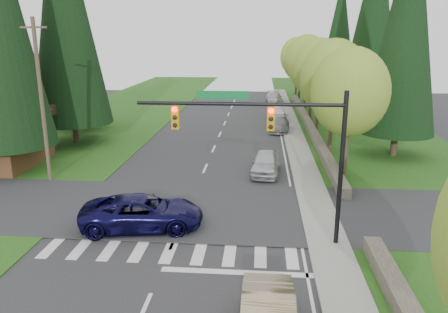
# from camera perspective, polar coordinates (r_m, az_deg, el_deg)

# --- Properties ---
(ground) EXTENTS (120.00, 120.00, 0.00)m
(ground) POSITION_cam_1_polar(r_m,az_deg,el_deg) (16.50, -9.60, -17.41)
(ground) COLOR #28282B
(ground) RESTS_ON ground
(grass_east) EXTENTS (14.00, 110.00, 0.06)m
(grass_east) POSITION_cam_1_polar(r_m,az_deg,el_deg) (35.75, 19.64, 0.16)
(grass_east) COLOR #264C14
(grass_east) RESTS_ON ground
(grass_west) EXTENTS (14.00, 110.00, 0.06)m
(grass_west) POSITION_cam_1_polar(r_m,az_deg,el_deg) (38.39, -21.21, 1.02)
(grass_west) COLOR #264C14
(grass_west) RESTS_ON ground
(cross_street) EXTENTS (120.00, 8.00, 0.10)m
(cross_street) POSITION_cam_1_polar(r_m,az_deg,el_deg) (23.46, -4.80, -6.90)
(cross_street) COLOR #28282B
(cross_street) RESTS_ON ground
(sidewalk_east) EXTENTS (1.80, 80.00, 0.13)m
(sidewalk_east) POSITION_cam_1_polar(r_m,az_deg,el_deg) (36.60, 9.61, 1.25)
(sidewalk_east) COLOR gray
(sidewalk_east) RESTS_ON ground
(curb_east) EXTENTS (0.20, 80.00, 0.13)m
(curb_east) POSITION_cam_1_polar(r_m,az_deg,el_deg) (36.54, 8.28, 1.28)
(curb_east) COLOR gray
(curb_east) RESTS_ON ground
(stone_wall_north) EXTENTS (0.70, 40.00, 0.70)m
(stone_wall_north) POSITION_cam_1_polar(r_m,az_deg,el_deg) (44.48, 11.02, 4.07)
(stone_wall_north) COLOR #4C4438
(stone_wall_north) RESTS_ON ground
(traffic_signal) EXTENTS (8.70, 0.37, 6.80)m
(traffic_signal) POSITION_cam_1_polar(r_m,az_deg,el_deg) (18.31, 6.62, 3.01)
(traffic_signal) COLOR black
(traffic_signal) RESTS_ON ground
(utility_pole) EXTENTS (1.60, 0.24, 10.00)m
(utility_pole) POSITION_cam_1_polar(r_m,az_deg,el_deg) (28.88, -22.72, 6.78)
(utility_pole) COLOR #473828
(utility_pole) RESTS_ON ground
(decid_tree_0) EXTENTS (4.80, 4.80, 8.37)m
(decid_tree_0) POSITION_cam_1_polar(r_m,az_deg,el_deg) (28.11, 16.11, 8.10)
(decid_tree_0) COLOR #38281C
(decid_tree_0) RESTS_ON ground
(decid_tree_1) EXTENTS (5.20, 5.20, 8.80)m
(decid_tree_1) POSITION_cam_1_polar(r_m,az_deg,el_deg) (34.96, 14.14, 9.89)
(decid_tree_1) COLOR #38281C
(decid_tree_1) RESTS_ON ground
(decid_tree_2) EXTENTS (5.00, 5.00, 8.82)m
(decid_tree_2) POSITION_cam_1_polar(r_m,az_deg,el_deg) (41.83, 12.39, 11.02)
(decid_tree_2) COLOR #38281C
(decid_tree_2) RESTS_ON ground
(decid_tree_3) EXTENTS (5.00, 5.00, 8.55)m
(decid_tree_3) POSITION_cam_1_polar(r_m,az_deg,el_deg) (48.79, 11.45, 11.34)
(decid_tree_3) COLOR #38281C
(decid_tree_3) RESTS_ON ground
(decid_tree_4) EXTENTS (5.40, 5.40, 9.18)m
(decid_tree_4) POSITION_cam_1_polar(r_m,az_deg,el_deg) (55.73, 10.78, 12.25)
(decid_tree_4) COLOR #38281C
(decid_tree_4) RESTS_ON ground
(decid_tree_5) EXTENTS (4.80, 4.80, 8.30)m
(decid_tree_5) POSITION_cam_1_polar(r_m,az_deg,el_deg) (62.70, 9.94, 12.13)
(decid_tree_5) COLOR #38281C
(decid_tree_5) RESTS_ON ground
(decid_tree_6) EXTENTS (5.20, 5.20, 8.86)m
(decid_tree_6) POSITION_cam_1_polar(r_m,az_deg,el_deg) (69.66, 9.55, 12.73)
(decid_tree_6) COLOR #38281C
(decid_tree_6) RESTS_ON ground
(conifer_w_c) EXTENTS (6.46, 6.46, 20.80)m
(conifer_w_c) POSITION_cam_1_polar(r_m,az_deg,el_deg) (38.81, -20.18, 18.09)
(conifer_w_c) COLOR #38281C
(conifer_w_c) RESTS_ON ground
(conifer_w_e) EXTENTS (5.78, 5.78, 18.80)m
(conifer_w_e) POSITION_cam_1_polar(r_m,az_deg,el_deg) (45.06, -19.19, 16.40)
(conifer_w_e) COLOR #38281C
(conifer_w_e) RESTS_ON ground
(conifer_e_a) EXTENTS (5.44, 5.44, 17.80)m
(conifer_e_a) POSITION_cam_1_polar(r_m,az_deg,el_deg) (34.92, 22.78, 15.76)
(conifer_e_a) COLOR #38281C
(conifer_e_a) RESTS_ON ground
(conifer_e_b) EXTENTS (6.12, 6.12, 19.80)m
(conifer_e_b) POSITION_cam_1_polar(r_m,az_deg,el_deg) (48.73, 19.01, 16.87)
(conifer_e_b) COLOR #38281C
(conifer_e_b) RESTS_ON ground
(conifer_e_c) EXTENTS (5.10, 5.10, 16.80)m
(conifer_e_c) POSITION_cam_1_polar(r_m,az_deg,el_deg) (62.23, 14.84, 15.30)
(conifer_e_c) COLOR #38281C
(conifer_e_c) RESTS_ON ground
(suv_navy) EXTENTS (6.10, 3.53, 1.60)m
(suv_navy) POSITION_cam_1_polar(r_m,az_deg,el_deg) (21.28, -10.60, -7.19)
(suv_navy) COLOR #0D0B37
(suv_navy) RESTS_ON ground
(parked_car_a) EXTENTS (2.19, 4.58, 1.51)m
(parked_car_a) POSITION_cam_1_polar(r_m,az_deg,el_deg) (29.20, 5.50, -0.82)
(parked_car_a) COLOR silver
(parked_car_a) RESTS_ON ground
(parked_car_b) EXTENTS (2.26, 4.69, 1.32)m
(parked_car_b) POSITION_cam_1_polar(r_m,az_deg,el_deg) (42.62, 7.23, 4.17)
(parked_car_b) COLOR slate
(parked_car_b) RESTS_ON ground
(parked_car_c) EXTENTS (1.70, 4.17, 1.34)m
(parked_car_c) POSITION_cam_1_polar(r_m,az_deg,el_deg) (47.68, 7.00, 5.39)
(parked_car_c) COLOR #A5A5AA
(parked_car_c) RESTS_ON ground
(parked_car_d) EXTENTS (2.12, 4.24, 1.39)m
(parked_car_d) POSITION_cam_1_polar(r_m,az_deg,el_deg) (50.09, 6.91, 5.90)
(parked_car_d) COLOR silver
(parked_car_d) RESTS_ON ground
(parked_car_e) EXTENTS (2.34, 5.30, 1.51)m
(parked_car_e) POSITION_cam_1_polar(r_m,az_deg,el_deg) (60.67, 6.59, 7.62)
(parked_car_e) COLOR #B1B0B5
(parked_car_e) RESTS_ON ground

